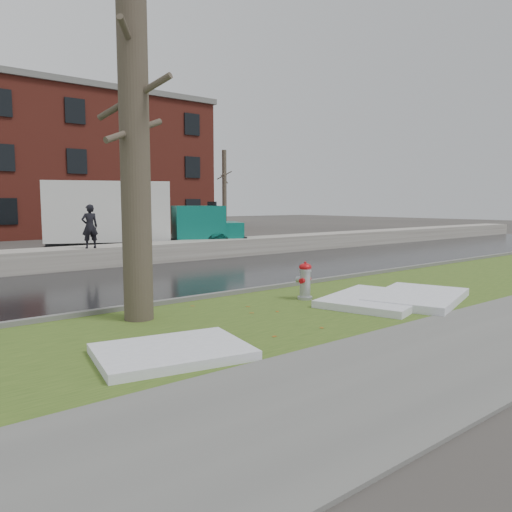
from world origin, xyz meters
TOP-DOWN VIEW (x-y plane):
  - ground at (0.00, 0.00)m, footprint 120.00×120.00m
  - verge at (0.00, -1.25)m, footprint 60.00×4.50m
  - sidewalk at (0.00, -5.00)m, footprint 60.00×3.00m
  - road at (0.00, 4.50)m, footprint 60.00×7.00m
  - parking_lot at (0.00, 13.00)m, footprint 60.00×9.00m
  - curb at (0.00, 1.00)m, footprint 60.00×0.15m
  - snowbank at (0.00, 8.70)m, footprint 60.00×1.60m
  - brick_building at (2.00, 30.00)m, footprint 26.00×12.00m
  - bg_tree_right at (16.00, 24.00)m, footprint 1.40×1.62m
  - fire_hydrant at (0.79, -0.58)m, footprint 0.45×0.42m
  - tree at (-3.19, 0.03)m, footprint 1.43×1.65m
  - box_truck at (2.05, 11.31)m, footprint 9.48×5.28m
  - worker at (-1.08, 8.10)m, footprint 0.59×0.42m
  - snow_patch_near at (1.75, -1.96)m, footprint 3.06×2.66m
  - snow_patch_far at (-3.89, -2.50)m, footprint 2.47×2.00m
  - snow_patch_side at (2.68, -2.40)m, footprint 3.23×2.60m

SIDE VIEW (x-z plane):
  - ground at x=0.00m, z-range 0.00..0.00m
  - road at x=0.00m, z-range 0.00..0.03m
  - parking_lot at x=0.00m, z-range 0.00..0.03m
  - verge at x=0.00m, z-range 0.00..0.04m
  - sidewalk at x=0.00m, z-range 0.00..0.05m
  - curb at x=0.00m, z-range 0.00..0.14m
  - snow_patch_far at x=-3.89m, z-range 0.04..0.18m
  - snow_patch_near at x=1.75m, z-range 0.04..0.20m
  - snow_patch_side at x=2.68m, z-range 0.04..0.22m
  - snowbank at x=0.00m, z-range 0.00..0.75m
  - fire_hydrant at x=0.79m, z-range 0.07..0.97m
  - worker at x=-1.08m, z-range 0.75..2.27m
  - box_truck at x=2.05m, z-range 0.09..3.31m
  - bg_tree_right at x=16.00m, z-range 0.08..6.58m
  - tree at x=-3.19m, z-range 0.07..7.18m
  - brick_building at x=2.00m, z-range 0.00..10.00m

